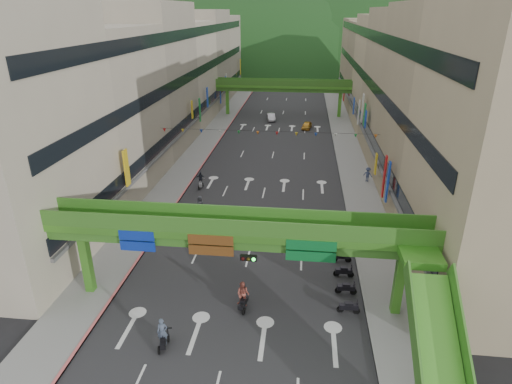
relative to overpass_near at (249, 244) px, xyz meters
The scene contains 23 objects.
ground 7.55m from the overpass_near, 99.84° to the right, with size 320.00×320.00×0.00m, color black.
road_slab 44.93m from the overpass_near, 91.20° to the left, with size 18.00×140.00×0.02m, color #28282B.
sidewalk_left 46.47m from the overpass_near, 104.97° to the left, with size 4.00×140.00×0.15m, color gray.
sidewalk_right 46.03m from the overpass_near, 77.29° to the left, with size 4.00×140.00×0.15m, color gray.
curb_left 46.02m from the overpass_near, 102.67° to the left, with size 0.20×140.00×0.18m, color #CC5959.
curb_right 45.65m from the overpass_near, 79.63° to the left, with size 0.20×140.00×0.18m, color gray.
building_row_left 49.02m from the overpass_near, 114.00° to the left, with size 12.80×95.00×19.00m.
building_row_right 48.30m from the overpass_near, 68.03° to the left, with size 12.80×95.00×19.00m.
overpass_near is the anchor object (origin of this frame).
overpass_far 59.63m from the overpass_near, 90.90° to the left, with size 28.00×2.20×7.10m.
hill_left 155.52m from the overpass_near, 95.88° to the left, with size 168.00×140.00×112.00m, color #1C4419.
hill_right 176.35m from the overpass_near, 82.15° to the left, with size 208.00×176.00×128.00m, color #1C4419.
bunting_string 24.65m from the overpass_near, 92.17° to the left, with size 26.00×0.36×0.47m.
scooter_rider_near 7.73m from the overpass_near, 137.55° to the right, with size 0.78×1.57×2.13m.
scooter_rider_mid 4.07m from the overpass_near, 155.36° to the right, with size 1.03×1.59×2.23m.
scooter_rider_left 23.19m from the overpass_near, 111.70° to the left, with size 1.06×1.59×2.05m.
scooter_rider_far 16.03m from the overpass_near, 115.79° to the left, with size 1.01×1.59×2.21m.
parked_scooter_row 9.53m from the overpass_near, 33.83° to the left, with size 1.60×9.35×1.08m.
car_silver 55.82m from the overpass_near, 92.97° to the left, with size 1.41×4.05×1.33m, color #B0AEB6.
car_yellow 50.34m from the overpass_near, 85.58° to the left, with size 1.45×3.60×1.23m, color gold.
pedestrian_red 15.26m from the overpass_near, 42.94° to the left, with size 0.89×0.69×1.82m, color #BD0524.
pedestrian_dark 12.80m from the overpass_near, 20.46° to the left, with size 0.95×0.40×1.62m, color black.
pedestrian_blue 28.00m from the overpass_near, 65.97° to the left, with size 0.83×0.53×1.78m, color #2D3654.
Camera 1 is at (4.15, -18.90, 19.35)m, focal length 30.00 mm.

